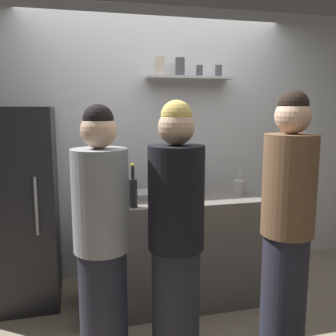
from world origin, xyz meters
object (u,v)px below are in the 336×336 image
at_px(wine_bottle_amber_glass, 117,194).
at_px(wine_bottle_green_glass, 186,182).
at_px(refrigerator, 20,207).
at_px(person_grey_hoodie, 102,243).
at_px(water_bottle_plastic, 85,192).
at_px(person_brown_jacket, 287,227).
at_px(wine_bottle_pale_glass, 192,179).
at_px(utensil_holder, 239,187).
at_px(baking_pan, 141,195).
at_px(wine_bottle_dark_glass, 133,192).
at_px(person_blonde, 176,241).

xyz_separation_m(wine_bottle_amber_glass, wine_bottle_green_glass, (0.61, 0.24, 0.01)).
bearing_deg(refrigerator, person_grey_hoodie, -59.48).
height_order(wine_bottle_amber_glass, water_bottle_plastic, wine_bottle_amber_glass).
bearing_deg(person_brown_jacket, water_bottle_plastic, -17.19).
bearing_deg(wine_bottle_pale_glass, water_bottle_plastic, -169.89).
bearing_deg(water_bottle_plastic, wine_bottle_green_glass, 1.18).
bearing_deg(person_brown_jacket, utensil_holder, -76.59).
xyz_separation_m(baking_pan, wine_bottle_dark_glass, (-0.11, -0.28, 0.10)).
bearing_deg(utensil_holder, person_blonde, -134.29).
bearing_deg(wine_bottle_green_glass, wine_bottle_pale_glass, 56.31).
bearing_deg(wine_bottle_green_glass, wine_bottle_amber_glass, -158.03).
distance_m(baking_pan, wine_bottle_dark_glass, 0.32).
relative_size(wine_bottle_pale_glass, water_bottle_plastic, 1.53).
xyz_separation_m(baking_pan, water_bottle_plastic, (-0.45, -0.06, 0.06)).
bearing_deg(wine_bottle_pale_glass, wine_bottle_dark_glass, -146.36).
bearing_deg(wine_bottle_green_glass, person_brown_jacket, -62.99).
bearing_deg(person_blonde, baking_pan, -47.54).
bearing_deg(person_grey_hoodie, wine_bottle_green_glass, 37.01).
bearing_deg(utensil_holder, baking_pan, 175.70).
height_order(refrigerator, person_grey_hoodie, person_grey_hoodie).
height_order(refrigerator, person_blonde, person_blonde).
height_order(baking_pan, wine_bottle_pale_glass, wine_bottle_pale_glass).
distance_m(baking_pan, wine_bottle_green_glass, 0.39).
xyz_separation_m(utensil_holder, wine_bottle_green_glass, (-0.47, 0.02, 0.06)).
distance_m(refrigerator, person_grey_hoodie, 1.19).
bearing_deg(baking_pan, person_grey_hoodie, -116.15).
relative_size(refrigerator, utensil_holder, 7.35).
xyz_separation_m(refrigerator, person_grey_hoodie, (0.60, -1.02, -0.00)).
height_order(baking_pan, person_grey_hoodie, person_grey_hoodie).
relative_size(refrigerator, wine_bottle_pale_glass, 5.23).
relative_size(wine_bottle_pale_glass, person_blonde, 0.19).
distance_m(wine_bottle_green_glass, person_brown_jacket, 0.96).
distance_m(utensil_holder, wine_bottle_amber_glass, 1.10).
distance_m(utensil_holder, wine_bottle_dark_glass, 0.99).
relative_size(wine_bottle_dark_glass, person_brown_jacket, 0.19).
height_order(refrigerator, wine_bottle_pale_glass, refrigerator).
height_order(wine_bottle_green_glass, person_brown_jacket, person_brown_jacket).
relative_size(wine_bottle_amber_glass, person_blonde, 0.17).
bearing_deg(wine_bottle_dark_glass, person_grey_hoodie, -119.06).
xyz_separation_m(refrigerator, person_brown_jacket, (1.79, -1.15, 0.05)).
bearing_deg(wine_bottle_dark_glass, person_blonde, -73.50).
bearing_deg(water_bottle_plastic, person_grey_hoodie, -84.01).
xyz_separation_m(baking_pan, person_grey_hoodie, (-0.37, -0.76, -0.11)).
bearing_deg(person_brown_jacket, refrigerator, -16.50).
relative_size(water_bottle_plastic, person_brown_jacket, 0.12).
bearing_deg(wine_bottle_amber_glass, person_grey_hoodie, -107.18).
relative_size(refrigerator, person_blonde, 0.98).
relative_size(wine_bottle_dark_glass, water_bottle_plastic, 1.60).
xyz_separation_m(refrigerator, water_bottle_plastic, (0.53, -0.32, 0.17)).
height_order(wine_bottle_green_glass, person_grey_hoodie, person_grey_hoodie).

